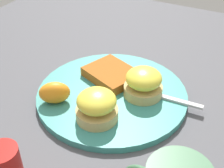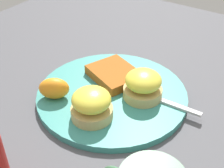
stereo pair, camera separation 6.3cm
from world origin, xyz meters
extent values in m
plane|color=#4C4C51|center=(0.00, 0.00, 0.00)|extent=(1.10, 1.10, 0.00)
cylinder|color=teal|center=(0.00, 0.00, 0.01)|extent=(0.31, 0.31, 0.01)
cylinder|color=tan|center=(-0.01, 0.08, 0.02)|extent=(0.08, 0.08, 0.02)
ellipsoid|color=yellow|center=(-0.01, 0.08, 0.05)|extent=(0.07, 0.07, 0.04)
cylinder|color=tan|center=(-0.06, -0.02, 0.02)|extent=(0.08, 0.08, 0.02)
ellipsoid|color=yellow|center=(-0.06, -0.02, 0.05)|extent=(0.07, 0.07, 0.04)
cube|color=#A2541A|center=(0.02, -0.04, 0.02)|extent=(0.13, 0.12, 0.02)
ellipsoid|color=orange|center=(0.08, 0.08, 0.04)|extent=(0.07, 0.06, 0.04)
cube|color=silver|center=(-0.12, -0.03, 0.02)|extent=(0.12, 0.01, 0.00)
cube|color=silver|center=(0.03, -0.02, 0.02)|extent=(0.05, 0.03, 0.00)
camera|label=1|loc=(-0.23, 0.45, 0.40)|focal=50.00mm
camera|label=2|loc=(-0.29, 0.42, 0.40)|focal=50.00mm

